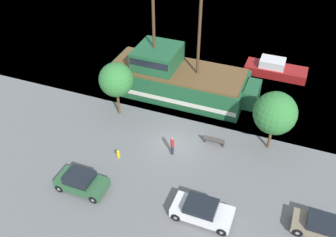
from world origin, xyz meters
The scene contains 11 objects.
ground_plane centered at (0.00, 0.00, 0.00)m, with size 160.00×160.00×0.00m, color slate.
pirate_ship centered at (-2.77, 7.88, 1.79)m, with size 15.35×5.70×11.72m.
moored_boat_dockside centered at (6.32, 15.32, 0.69)m, with size 6.70×2.50×1.84m.
parked_car_curb_front centered at (12.68, -4.66, 0.70)m, with size 4.38×1.83×1.38m.
parked_car_curb_mid centered at (4.54, -6.40, 0.74)m, with size 4.30×2.01×1.47m.
parked_car_curb_rear centered at (-4.82, -7.15, 0.74)m, with size 3.90×2.00×1.48m.
fire_hydrant centered at (-3.84, -3.04, 0.41)m, with size 0.42×0.25×0.76m.
bench_promenade_east centered at (3.20, 1.51, 0.44)m, with size 1.79×0.45×0.85m.
pedestrian_walking_near centered at (0.23, -0.97, 0.91)m, with size 0.32×0.32×1.78m.
tree_row_east centered at (-6.60, 2.51, 3.82)m, with size 3.19×3.19×5.42m.
tree_row_mideast centered at (7.70, 2.83, 3.70)m, with size 3.58×3.58×5.50m.
Camera 1 is at (8.39, -22.84, 22.02)m, focal length 40.00 mm.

